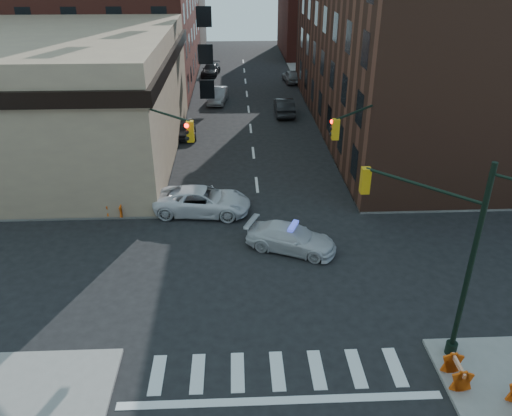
{
  "coord_description": "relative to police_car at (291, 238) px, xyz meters",
  "views": [
    {
      "loc": [
        -1.42,
        -20.61,
        14.12
      ],
      "look_at": [
        -0.4,
        2.35,
        2.2
      ],
      "focal_mm": 35.0,
      "sensor_mm": 36.0,
      "label": 1
    }
  ],
  "objects": [
    {
      "name": "signal_pole_nw",
      "position": [
        -7.27,
        3.59,
        3.65
      ],
      "size": [
        3.58,
        3.67,
        8.0
      ],
      "rotation": [
        0.0,
        0.0,
        -0.79
      ],
      "color": "black",
      "rests_on": "sidewalk_nw"
    },
    {
      "name": "barrel_road",
      "position": [
        0.25,
        0.36,
        -0.15
      ],
      "size": [
        0.61,
        0.61,
        1.09
      ],
      "primitive_type": "cylinder",
      "rotation": [
        0.0,
        0.0,
        0.0
      ],
      "color": "#F23E0B",
      "rests_on": "ground"
    },
    {
      "name": "filler_ne",
      "position": [
        12.58,
        56.25,
        5.31
      ],
      "size": [
        16.0,
        16.0,
        12.0
      ],
      "primitive_type": "cube",
      "color": "#5E251D",
      "rests_on": "ground"
    },
    {
      "name": "ground",
      "position": [
        -1.42,
        -1.75,
        -0.69
      ],
      "size": [
        140.0,
        140.0,
        0.0
      ],
      "primitive_type": "plane",
      "color": "black",
      "rests_on": "ground"
    },
    {
      "name": "parked_car_wnear",
      "position": [
        -6.92,
        18.4,
        -0.02
      ],
      "size": [
        1.89,
        4.04,
        1.34
      ],
      "primitive_type": "imported",
      "rotation": [
        0.0,
        0.0,
        0.08
      ],
      "color": "black",
      "rests_on": "ground"
    },
    {
      "name": "police_car",
      "position": [
        0.0,
        0.0,
        0.0
      ],
      "size": [
        5.14,
        3.67,
        1.38
      ],
      "primitive_type": "imported",
      "rotation": [
        0.0,
        0.0,
        1.16
      ],
      "color": "silver",
      "rests_on": "ground"
    },
    {
      "name": "parked_car_wdeep",
      "position": [
        -5.71,
        41.71,
        0.01
      ],
      "size": [
        2.55,
        5.02,
        1.4
      ],
      "primitive_type": "imported",
      "rotation": [
        0.0,
        0.0,
        -0.13
      ],
      "color": "black",
      "rests_on": "ground"
    },
    {
      "name": "pedestrian_c",
      "position": [
        -12.81,
        4.25,
        0.41
      ],
      "size": [
        1.16,
        0.57,
        1.91
      ],
      "primitive_type": "imported",
      "rotation": [
        0.0,
        0.0,
        0.1
      ],
      "color": "#202630",
      "rests_on": "sidewalk_nw"
    },
    {
      "name": "pickup",
      "position": [
        -4.85,
        4.38,
        0.1
      ],
      "size": [
        5.98,
        3.25,
        1.59
      ],
      "primitive_type": "imported",
      "rotation": [
        0.0,
        0.0,
        1.46
      ],
      "color": "silver",
      "rests_on": "ground"
    },
    {
      "name": "tree_ne_far",
      "position": [
        6.08,
        32.25,
        2.8
      ],
      "size": [
        3.0,
        3.0,
        4.85
      ],
      "color": "black",
      "rests_on": "sidewalk_ne"
    },
    {
      "name": "sidewalk_nw",
      "position": [
        -24.42,
        31.0,
        -0.62
      ],
      "size": [
        34.0,
        54.5,
        0.15
      ],
      "primitive_type": "cube",
      "color": "gray",
      "rests_on": "ground"
    },
    {
      "name": "sidewalk_ne",
      "position": [
        21.58,
        31.0,
        -0.62
      ],
      "size": [
        34.0,
        54.5,
        0.15
      ],
      "primitive_type": "cube",
      "color": "gray",
      "rests_on": "ground"
    },
    {
      "name": "bank_building",
      "position": [
        -18.42,
        14.75,
        3.81
      ],
      "size": [
        22.0,
        22.0,
        9.0
      ],
      "primitive_type": "cube",
      "color": "tan",
      "rests_on": "ground"
    },
    {
      "name": "tree_ne_near",
      "position": [
        6.08,
        24.25,
        2.8
      ],
      "size": [
        3.0,
        3.0,
        4.85
      ],
      "color": "black",
      "rests_on": "sidewalk_ne"
    },
    {
      "name": "parked_car_enear",
      "position": [
        1.94,
        24.32,
        0.11
      ],
      "size": [
        1.71,
        4.89,
        1.61
      ],
      "primitive_type": "imported",
      "rotation": [
        0.0,
        0.0,
        3.14
      ],
      "color": "black",
      "rests_on": "ground"
    },
    {
      "name": "pedestrian_b",
      "position": [
        -13.69,
        4.25,
        0.42
      ],
      "size": [
        0.99,
        0.8,
        1.91
      ],
      "primitive_type": "imported",
      "rotation": [
        0.0,
        0.0,
        -0.09
      ],
      "color": "black",
      "rests_on": "sidewalk_nw"
    },
    {
      "name": "barrel_bank",
      "position": [
        -4.66,
        5.41,
        -0.22
      ],
      "size": [
        0.58,
        0.58,
        0.94
      ],
      "primitive_type": "cylinder",
      "rotation": [
        0.0,
        0.0,
        0.12
      ],
      "color": "#D55B0A",
      "rests_on": "ground"
    },
    {
      "name": "barricade_nw_a",
      "position": [
        -9.2,
        4.89,
        -0.12
      ],
      "size": [
        1.15,
        0.61,
        0.85
      ],
      "primitive_type": null,
      "rotation": [
        0.0,
        0.0,
        -0.04
      ],
      "color": "red",
      "rests_on": "sidewalk_nw"
    },
    {
      "name": "barricade_se_a",
      "position": [
        4.98,
        -9.48,
        -0.1
      ],
      "size": [
        0.61,
        1.19,
        0.88
      ],
      "primitive_type": null,
      "rotation": [
        0.0,
        0.0,
        1.55
      ],
      "color": "orange",
      "rests_on": "sidewalk_se"
    },
    {
      "name": "signal_pole_ne",
      "position": [
        4.41,
        3.6,
        3.65
      ],
      "size": [
        3.67,
        3.58,
        8.0
      ],
      "rotation": [
        0.0,
        0.0,
        -2.36
      ],
      "color": "black",
      "rests_on": "sidewalk_ne"
    },
    {
      "name": "barricade_nw_b",
      "position": [
        -9.92,
        3.95,
        -0.14
      ],
      "size": [
        1.15,
        0.75,
        0.79
      ],
      "primitive_type": null,
      "rotation": [
        0.0,
        0.0,
        -0.22
      ],
      "color": "#DA490A",
      "rests_on": "sidewalk_nw"
    },
    {
      "name": "parked_car_wfar",
      "position": [
        -4.5,
        28.8,
        0.08
      ],
      "size": [
        2.19,
        4.85,
        1.54
      ],
      "primitive_type": "imported",
      "rotation": [
        0.0,
        0.0,
        -0.12
      ],
      "color": "gray",
      "rests_on": "ground"
    },
    {
      "name": "parked_car_efar",
      "position": [
        4.08,
        37.42,
        0.04
      ],
      "size": [
        2.17,
        4.47,
        1.47
      ],
      "primitive_type": "imported",
      "rotation": [
        0.0,
        0.0,
        3.24
      ],
      "color": "gray",
      "rests_on": "ground"
    },
    {
      "name": "commercial_row_ne",
      "position": [
        11.58,
        20.75,
        6.31
      ],
      "size": [
        14.0,
        34.0,
        14.0
      ],
      "primitive_type": "cube",
      "color": "#4F2C1F",
      "rests_on": "ground"
    },
    {
      "name": "signal_pole_se",
      "position": [
        4.62,
        -7.27,
        3.92
      ],
      "size": [
        5.4,
        5.27,
        8.0
      ],
      "rotation": [
        0.0,
        0.0,
        2.36
      ],
      "color": "black",
      "rests_on": "sidewalk_se"
    },
    {
      "name": "pedestrian_a",
      "position": [
        -7.92,
        4.25,
        0.34
      ],
      "size": [
        0.68,
        0.47,
        1.77
      ],
      "primitive_type": "imported",
      "rotation": [
        0.0,
        0.0,
        0.07
      ],
      "color": "black",
      "rests_on": "sidewalk_nw"
    }
  ]
}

